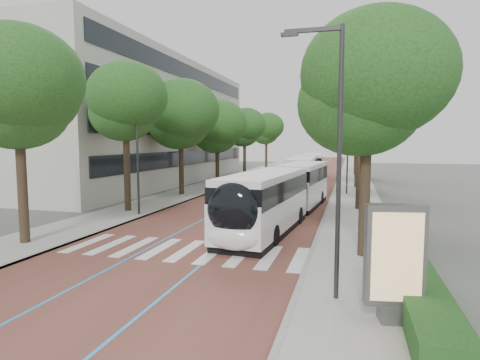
% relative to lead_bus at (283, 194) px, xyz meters
% --- Properties ---
extents(ground, '(160.00, 160.00, 0.00)m').
position_rel_lead_bus_xyz_m(ground, '(-3.19, -9.03, -1.63)').
color(ground, '#51544C').
rests_on(ground, ground).
extents(road, '(11.00, 140.00, 0.02)m').
position_rel_lead_bus_xyz_m(road, '(-3.19, 30.97, -1.62)').
color(road, brown).
rests_on(road, ground).
extents(sidewalk_left, '(4.00, 140.00, 0.12)m').
position_rel_lead_bus_xyz_m(sidewalk_left, '(-10.69, 30.97, -1.57)').
color(sidewalk_left, '#97958F').
rests_on(sidewalk_left, ground).
extents(sidewalk_right, '(4.00, 140.00, 0.12)m').
position_rel_lead_bus_xyz_m(sidewalk_right, '(4.31, 30.97, -1.57)').
color(sidewalk_right, '#97958F').
rests_on(sidewalk_right, ground).
extents(kerb_left, '(0.20, 140.00, 0.14)m').
position_rel_lead_bus_xyz_m(kerb_left, '(-8.79, 30.97, -1.57)').
color(kerb_left, gray).
rests_on(kerb_left, ground).
extents(kerb_right, '(0.20, 140.00, 0.14)m').
position_rel_lead_bus_xyz_m(kerb_right, '(2.41, 30.97, -1.57)').
color(kerb_right, gray).
rests_on(kerb_right, ground).
extents(zebra_crossing, '(10.55, 3.60, 0.01)m').
position_rel_lead_bus_xyz_m(zebra_crossing, '(-2.99, -8.03, -1.60)').
color(zebra_crossing, silver).
rests_on(zebra_crossing, ground).
extents(lane_line_left, '(0.12, 126.00, 0.01)m').
position_rel_lead_bus_xyz_m(lane_line_left, '(-4.79, 30.97, -1.60)').
color(lane_line_left, '#2991D0').
rests_on(lane_line_left, road).
extents(lane_line_right, '(0.12, 126.00, 0.01)m').
position_rel_lead_bus_xyz_m(lane_line_right, '(-1.59, 30.97, -1.60)').
color(lane_line_right, '#2991D0').
rests_on(lane_line_right, road).
extents(office_building, '(18.11, 40.00, 14.00)m').
position_rel_lead_bus_xyz_m(office_building, '(-22.66, 18.97, 5.37)').
color(office_building, '#A3A197').
rests_on(office_building, ground).
extents(hedge, '(1.20, 14.00, 0.80)m').
position_rel_lead_bus_xyz_m(hedge, '(5.91, -9.03, -1.11)').
color(hedge, '#153C15').
rests_on(hedge, sidewalk_right).
extents(streetlight_near, '(1.82, 0.20, 8.00)m').
position_rel_lead_bus_xyz_m(streetlight_near, '(3.43, -12.03, 3.19)').
color(streetlight_near, '#2C2D2F').
rests_on(streetlight_near, sidewalk_right).
extents(streetlight_far, '(1.82, 0.20, 8.00)m').
position_rel_lead_bus_xyz_m(streetlight_far, '(3.43, 12.97, 3.19)').
color(streetlight_far, '#2C2D2F').
rests_on(streetlight_far, sidewalk_right).
extents(lamp_post_left, '(0.14, 0.14, 8.00)m').
position_rel_lead_bus_xyz_m(lamp_post_left, '(-9.29, -1.03, 2.49)').
color(lamp_post_left, '#2C2D2F').
rests_on(lamp_post_left, sidewalk_left).
extents(trees_left, '(6.47, 60.70, 9.67)m').
position_rel_lead_bus_xyz_m(trees_left, '(-10.69, 15.94, 5.12)').
color(trees_left, black).
rests_on(trees_left, ground).
extents(trees_right, '(5.95, 47.81, 9.38)m').
position_rel_lead_bus_xyz_m(trees_right, '(4.51, 12.51, 5.03)').
color(trees_right, black).
rests_on(trees_right, ground).
extents(lead_bus, '(4.06, 18.54, 3.20)m').
position_rel_lead_bus_xyz_m(lead_bus, '(0.00, 0.00, 0.00)').
color(lead_bus, black).
rests_on(lead_bus, ground).
extents(bus_queued_0, '(3.03, 12.49, 3.20)m').
position_rel_lead_bus_xyz_m(bus_queued_0, '(-0.81, 15.92, -0.00)').
color(bus_queued_0, white).
rests_on(bus_queued_0, ground).
extents(bus_queued_1, '(3.29, 12.53, 3.20)m').
position_rel_lead_bus_xyz_m(bus_queued_1, '(-0.98, 28.74, -0.00)').
color(bus_queued_1, white).
rests_on(bus_queued_1, ground).
extents(ad_panel, '(1.54, 0.68, 3.10)m').
position_rel_lead_bus_xyz_m(ad_panel, '(5.09, -13.27, 0.12)').
color(ad_panel, '#59595B').
rests_on(ad_panel, sidewalk_right).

